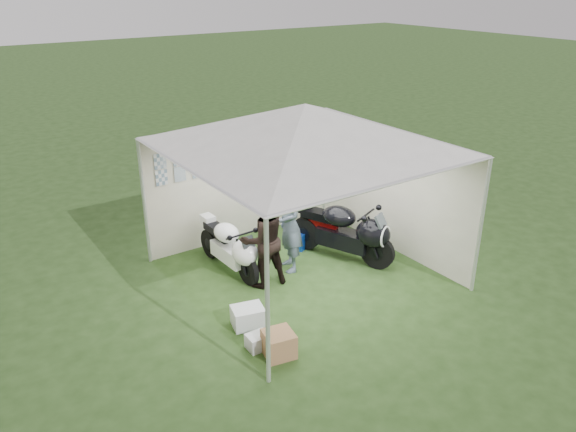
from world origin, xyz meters
The scene contains 11 objects.
ground centered at (0.00, 0.00, 0.00)m, with size 80.00×80.00×0.00m, color #233D16.
canopy_tent centered at (0.00, 0.03, 2.58)m, with size 5.66×5.66×3.00m.
motorcycle_white centered at (-0.96, 0.81, 0.49)m, with size 0.44×1.80×0.89m.
motorcycle_black centered at (0.99, 0.04, 0.58)m, with size 1.06×1.99×1.04m.
paddock_stand centered at (0.62, 0.92, 0.16)m, with size 0.43×0.27×0.33m, color blue.
person_dark_jacket centered at (-0.73, 0.14, 0.83)m, with size 0.81×0.63×1.67m, color black.
person_blue_jacket centered at (-0.05, 0.33, 0.86)m, with size 0.63×0.41×1.72m, color slate.
equipment_box centered at (1.49, 1.08, 0.23)m, with size 0.45×0.36×0.45m, color black.
crate_0 centered at (-1.58, -0.77, 0.15)m, with size 0.46×0.36×0.31m, color silver.
crate_1 centered at (-1.59, -1.62, 0.18)m, with size 0.40×0.40×0.36m, color #946944.
crate_2 centered at (-1.75, -1.33, 0.11)m, with size 0.30×0.25×0.22m, color silver.
Camera 1 is at (-5.08, -6.92, 4.82)m, focal length 35.00 mm.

